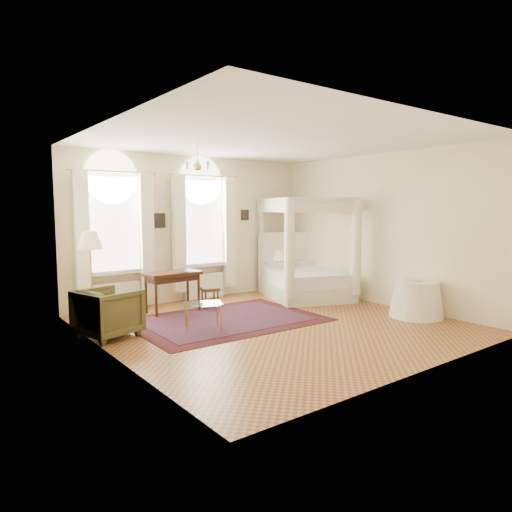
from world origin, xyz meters
The scene contains 18 objects.
ground centered at (0.00, 0.00, 0.00)m, with size 6.00×6.00×0.00m, color #A3642F.
room_walls centered at (0.00, 0.00, 1.98)m, with size 6.00×6.00×6.00m.
window_left centered at (-1.90, 2.87, 1.49)m, with size 1.62×0.27×3.29m.
window_right centered at (0.20, 2.87, 1.49)m, with size 1.62×0.27×3.29m.
chandelier centered at (-0.90, 1.20, 2.91)m, with size 0.51×0.45×0.50m.
wall_pictures centered at (0.09, 2.97, 1.89)m, with size 2.54×0.03×0.39m.
canopy_bed centered at (2.23, 1.59, 0.53)m, with size 2.37×2.61×2.34m.
nightstand centered at (2.22, 2.46, 0.30)m, with size 0.42×0.38×0.60m, color #371F0F.
nightstand_lamp centered at (2.17, 2.49, 0.89)m, with size 0.30×0.30×0.44m.
writing_desk centered at (-1.02, 2.07, 0.71)m, with size 1.13×0.62×0.83m.
laptop centered at (-0.76, 1.97, 0.84)m, with size 0.36×0.23×0.03m, color black.
stool centered at (-0.14, 2.07, 0.35)m, with size 0.44×0.44×0.42m.
armchair centered at (-2.70, 1.05, 0.41)m, with size 0.87×0.89×0.81m, color #433E1C.
coffee_table centered at (-1.19, 0.58, 0.41)m, with size 0.80×0.69×0.46m.
floor_lamp centered at (-2.70, 1.89, 1.46)m, with size 0.44×0.44×1.71m.
oriental_rug centered at (-0.54, 0.83, 0.01)m, with size 3.54×2.58×0.01m.
side_table centered at (2.60, -1.18, 0.35)m, with size 1.03×1.03×0.71m.
book centered at (2.45, -1.13, 0.72)m, with size 0.20×0.27×0.03m, color black.
Camera 1 is at (-5.18, -6.29, 2.12)m, focal length 32.00 mm.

